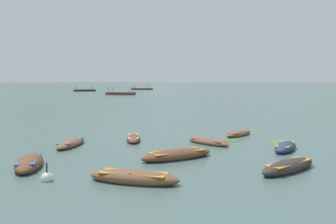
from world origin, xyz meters
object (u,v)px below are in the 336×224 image
at_px(rowboat_7, 134,177).
at_px(rowboat_8, 239,134).
at_px(ferry_0, 142,89).
at_px(rowboat_1, 177,155).
at_px(rowboat_5, 285,147).
at_px(ferry_1, 85,90).
at_px(rowboat_3, 208,142).
at_px(rowboat_4, 289,166).
at_px(mooring_buoy, 47,178).
at_px(rowboat_6, 133,138).
at_px(ferry_2, 121,93).
at_px(rowboat_0, 71,143).
at_px(rowboat_2, 29,163).

xyz_separation_m(rowboat_7, rowboat_8, (8.03, 11.84, -0.05)).
distance_m(rowboat_7, ferry_0, 155.74).
xyz_separation_m(rowboat_1, rowboat_8, (5.66, 7.52, -0.05)).
relative_size(rowboat_5, ferry_1, 0.38).
relative_size(rowboat_3, ferry_1, 0.37).
distance_m(rowboat_5, ferry_0, 149.66).
relative_size(rowboat_4, ferry_0, 0.39).
bearing_deg(ferry_0, rowboat_5, -89.07).
bearing_deg(mooring_buoy, rowboat_6, 69.47).
relative_size(rowboat_5, ferry_2, 0.37).
xyz_separation_m(rowboat_0, ferry_0, (10.43, 146.73, 0.28)).
distance_m(rowboat_2, ferry_0, 152.83).
bearing_deg(rowboat_4, rowboat_3, 105.78).
relative_size(rowboat_2, rowboat_4, 1.01).
bearing_deg(rowboat_5, rowboat_0, 167.23).
distance_m(rowboat_4, rowboat_5, 5.21).
xyz_separation_m(rowboat_3, ferry_2, (-7.14, 85.93, 0.30)).
distance_m(rowboat_3, ferry_0, 147.08).
relative_size(rowboat_1, rowboat_2, 1.13).
xyz_separation_m(rowboat_4, rowboat_8, (0.96, 10.69, -0.05)).
height_order(rowboat_4, ferry_1, ferry_1).
height_order(rowboat_7, rowboat_8, rowboat_7).
xyz_separation_m(rowboat_0, rowboat_4, (10.87, -7.73, 0.03)).
bearing_deg(rowboat_1, rowboat_8, 53.01).
bearing_deg(rowboat_0, rowboat_7, -66.78).
bearing_deg(rowboat_2, rowboat_1, 8.64).
bearing_deg(ferry_1, rowboat_2, -84.71).
distance_m(rowboat_2, rowboat_7, 5.86).
height_order(rowboat_4, rowboat_8, rowboat_4).
height_order(rowboat_5, ferry_0, ferry_0).
xyz_separation_m(rowboat_4, rowboat_6, (-6.91, 9.31, -0.04)).
xyz_separation_m(rowboat_2, rowboat_7, (4.91, -3.21, -0.01)).
height_order(rowboat_4, rowboat_6, rowboat_4).
distance_m(rowboat_2, rowboat_6, 8.84).
xyz_separation_m(rowboat_0, ferry_2, (1.64, 85.59, 0.28)).
height_order(rowboat_2, ferry_1, ferry_1).
relative_size(rowboat_8, ferry_2, 0.32).
height_order(rowboat_3, rowboat_4, rowboat_4).
relative_size(rowboat_1, ferry_2, 0.49).
height_order(rowboat_3, rowboat_7, rowboat_7).
distance_m(rowboat_0, ferry_1, 124.69).
relative_size(rowboat_2, mooring_buoy, 4.30).
bearing_deg(rowboat_4, rowboat_2, 170.21).
bearing_deg(rowboat_3, ferry_0, 89.36).
bearing_deg(rowboat_1, rowboat_5, 13.77).
bearing_deg(rowboat_1, ferry_0, 88.39).
distance_m(rowboat_4, ferry_1, 133.88).
bearing_deg(rowboat_1, rowboat_3, 58.19).
bearing_deg(ferry_1, rowboat_3, -80.02).
bearing_deg(rowboat_6, rowboat_2, -124.95).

